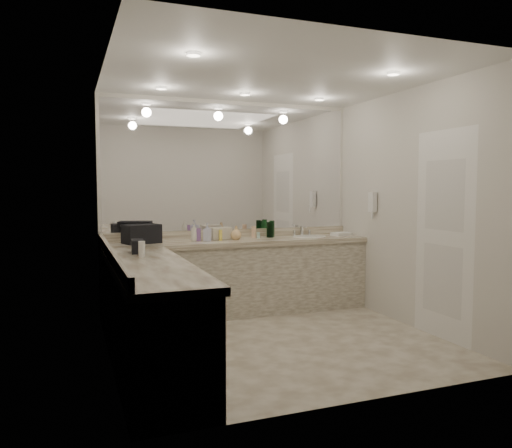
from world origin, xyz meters
name	(u,v)px	position (x,y,z in m)	size (l,w,h in m)	color
floor	(277,341)	(0.00, 0.00, 0.00)	(3.20, 3.20, 0.00)	beige
ceiling	(278,75)	(0.00, 0.00, 2.60)	(3.20, 3.20, 0.00)	white
wall_back	(231,206)	(0.00, 1.50, 1.30)	(3.20, 0.02, 2.60)	beige
wall_left	(107,214)	(-1.60, 0.00, 1.30)	(0.02, 3.00, 2.60)	beige
wall_right	(413,208)	(1.60, 0.00, 1.30)	(0.02, 3.00, 2.60)	beige
vanity_back_base	(239,279)	(0.00, 1.20, 0.42)	(3.20, 0.60, 0.84)	beige
vanity_back_top	(239,242)	(0.00, 1.19, 0.87)	(3.20, 0.64, 0.06)	beige
vanity_left_base	(150,319)	(-1.30, -0.30, 0.42)	(0.60, 2.40, 0.84)	beige
vanity_left_top	(150,266)	(-1.29, -0.30, 0.87)	(0.64, 2.42, 0.06)	beige
backsplash_back	(231,233)	(0.00, 1.48, 0.95)	(3.20, 0.04, 0.10)	beige
backsplash_left	(111,254)	(-1.58, 0.00, 0.95)	(0.04, 3.00, 0.10)	beige
mirror_back	(231,168)	(0.00, 1.49, 1.77)	(3.12, 0.01, 1.55)	white
mirror_left	(108,159)	(-1.59, 0.00, 1.77)	(0.01, 2.92, 1.55)	white
sink	(309,237)	(0.95, 1.20, 0.90)	(0.44, 0.44, 0.03)	white
faucet	(302,230)	(0.95, 1.41, 0.97)	(0.24, 0.16, 0.14)	silver
wall_phone	(372,202)	(1.56, 0.70, 1.35)	(0.06, 0.10, 0.24)	white
door	(443,235)	(1.59, -0.50, 1.05)	(0.02, 0.82, 2.10)	white
black_toiletry_bag	(142,233)	(-1.15, 1.21, 1.01)	(0.39, 0.25, 0.22)	black
black_bag_spill	(138,246)	(-1.30, 0.38, 0.97)	(0.11, 0.25, 0.13)	black
cream_cosmetic_case	(220,234)	(-0.20, 1.28, 0.97)	(0.25, 0.15, 0.14)	beige
hand_towel	(341,234)	(1.42, 1.20, 0.92)	(0.25, 0.16, 0.04)	white
lotion_left	(142,249)	(-1.30, 0.10, 0.97)	(0.06, 0.06, 0.14)	white
soap_bottle_a	(194,232)	(-0.54, 1.23, 1.00)	(0.08, 0.08, 0.21)	white
soap_bottle_b	(207,232)	(-0.40, 1.17, 1.01)	(0.09, 0.10, 0.21)	silver
soap_bottle_c	(236,233)	(-0.04, 1.18, 0.98)	(0.13, 0.13, 0.17)	tan
green_bottle_0	(271,230)	(0.46, 1.29, 0.99)	(0.07, 0.07, 0.19)	#12471C
green_bottle_1	(272,229)	(0.50, 1.36, 1.00)	(0.07, 0.07, 0.21)	#12471C
green_bottle_2	(269,230)	(0.44, 1.30, 1.00)	(0.07, 0.07, 0.20)	#12471C
amenity_bottle_0	(137,237)	(-1.20, 1.24, 0.97)	(0.05, 0.05, 0.15)	#F2D84C
amenity_bottle_1	(198,235)	(-0.49, 1.22, 0.97)	(0.06, 0.06, 0.15)	#9966B2
amenity_bottle_2	(254,232)	(0.24, 1.31, 0.97)	(0.06, 0.06, 0.14)	#E0B28C
amenity_bottle_3	(142,240)	(-1.14, 1.28, 0.93)	(0.05, 0.05, 0.06)	#E57F66
amenity_bottle_4	(221,235)	(-0.23, 1.17, 0.96)	(0.04, 0.04, 0.13)	#F2D84C
amenity_bottle_5	(153,236)	(-1.00, 1.33, 0.97)	(0.05, 0.05, 0.14)	#9966B2
amenity_bottle_6	(258,235)	(0.28, 1.26, 0.94)	(0.04, 0.04, 0.07)	silver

